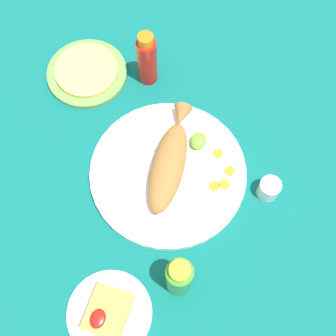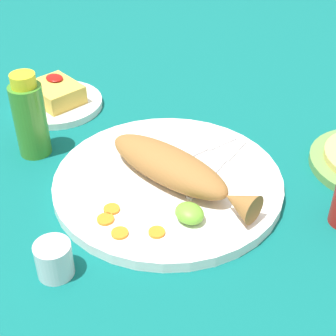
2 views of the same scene
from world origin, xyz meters
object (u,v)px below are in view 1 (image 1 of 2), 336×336
at_px(fried_fish, 169,161).
at_px(hot_sauce_bottle_red, 147,60).
at_px(tortilla_plate, 87,73).
at_px(main_plate, 168,173).
at_px(fork_near, 128,165).
at_px(fork_far, 137,148).
at_px(hot_sauce_bottle_green, 179,277).
at_px(salt_cup, 269,189).
at_px(side_plate_fries, 110,313).

xyz_separation_m(fried_fish, hot_sauce_bottle_red, (-0.22, -0.13, 0.03)).
distance_m(fried_fish, tortilla_plate, 0.34).
xyz_separation_m(fried_fish, tortilla_plate, (-0.18, -0.29, -0.04)).
height_order(main_plate, tortilla_plate, main_plate).
xyz_separation_m(fork_near, fork_far, (-0.05, 0.00, 0.00)).
bearing_deg(hot_sauce_bottle_green, fried_fish, -156.85).
bearing_deg(fork_near, salt_cup, -164.75).
bearing_deg(fork_near, main_plate, -163.54).
bearing_deg(main_plate, fried_fish, -174.19).
distance_m(fork_far, tortilla_plate, 0.26).
relative_size(hot_sauce_bottle_green, tortilla_plate, 0.73).
bearing_deg(fork_near, hot_sauce_bottle_red, -73.34).
xyz_separation_m(fork_far, hot_sauce_bottle_red, (-0.21, -0.05, 0.06)).
bearing_deg(fried_fish, fork_far, -106.81).
relative_size(hot_sauce_bottle_green, salt_cup, 3.01).
bearing_deg(side_plate_fries, fork_near, -165.87).
bearing_deg(main_plate, tortilla_plate, -123.96).
relative_size(main_plate, fork_far, 2.00).
bearing_deg(side_plate_fries, hot_sauce_bottle_green, 132.99).
bearing_deg(tortilla_plate, hot_sauce_bottle_red, 106.22).
bearing_deg(hot_sauce_bottle_green, fork_near, -137.63).
relative_size(hot_sauce_bottle_red, hot_sauce_bottle_green, 1.09).
height_order(main_plate, salt_cup, salt_cup).
distance_m(main_plate, fried_fish, 0.04).
relative_size(main_plate, hot_sauce_bottle_green, 2.43).
xyz_separation_m(main_plate, fried_fish, (-0.01, -0.00, 0.03)).
relative_size(fork_far, hot_sauce_bottle_green, 1.21).
bearing_deg(fork_far, tortilla_plate, -54.75).
bearing_deg(tortilla_plate, salt_cup, 72.69).
bearing_deg(side_plate_fries, salt_cup, 146.66).
relative_size(hot_sauce_bottle_red, tortilla_plate, 0.80).
bearing_deg(fork_near, side_plate_fries, 111.04).
relative_size(main_plate, fried_fish, 1.31).
xyz_separation_m(hot_sauce_bottle_red, side_plate_fries, (0.58, 0.12, -0.07)).
relative_size(fork_far, tortilla_plate, 0.89).
bearing_deg(side_plate_fries, tortilla_plate, -152.55).
distance_m(fork_far, hot_sauce_bottle_red, 0.22).
relative_size(fork_near, tortilla_plate, 0.90).
distance_m(fork_near, fork_far, 0.05).
xyz_separation_m(fork_near, hot_sauce_bottle_green, (0.21, 0.20, 0.05)).
bearing_deg(salt_cup, main_plate, -82.15).
bearing_deg(main_plate, fork_far, -109.56).
bearing_deg(fork_near, hot_sauce_bottle_green, 139.28).
bearing_deg(tortilla_plate, fork_near, 42.96).
distance_m(hot_sauce_bottle_green, tortilla_plate, 0.58).
distance_m(fried_fish, fork_near, 0.10).
height_order(main_plate, fork_far, fork_far).
height_order(fork_near, side_plate_fries, fork_near).
xyz_separation_m(hot_sauce_bottle_red, tortilla_plate, (0.04, -0.15, -0.07)).
distance_m(main_plate, hot_sauce_bottle_green, 0.26).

